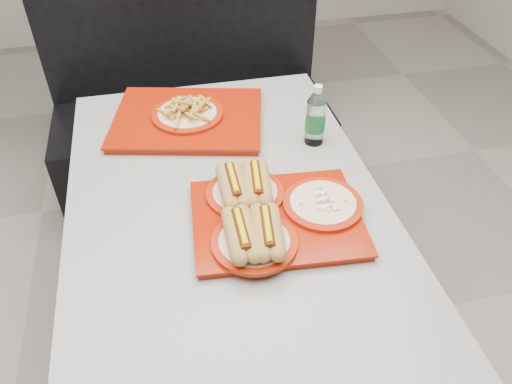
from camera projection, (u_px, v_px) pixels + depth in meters
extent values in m
plane|color=gray|center=(235.00, 347.00, 1.91)|extent=(6.00, 6.00, 0.00)
cylinder|color=black|center=(234.00, 344.00, 1.90)|extent=(0.52, 0.52, 0.05)
cylinder|color=black|center=(231.00, 284.00, 1.67)|extent=(0.11, 0.11, 0.66)
cube|color=black|center=(228.00, 214.00, 1.45)|extent=(0.92, 1.42, 0.01)
cube|color=gray|center=(227.00, 207.00, 1.44)|extent=(0.90, 1.40, 0.04)
cube|color=black|center=(196.00, 148.00, 2.52)|extent=(1.30, 0.55, 0.45)
cube|color=black|center=(180.00, 18.00, 2.32)|extent=(1.30, 0.10, 1.10)
cube|color=maroon|center=(277.00, 220.00, 1.36)|extent=(0.47, 0.38, 0.02)
cube|color=maroon|center=(277.00, 217.00, 1.35)|extent=(0.48, 0.39, 0.01)
cylinder|color=#941A04|center=(254.00, 242.00, 1.26)|extent=(0.22, 0.22, 0.01)
cylinder|color=silver|center=(254.00, 241.00, 1.26)|extent=(0.18, 0.18, 0.00)
cylinder|color=#941A04|center=(245.00, 193.00, 1.41)|extent=(0.22, 0.22, 0.01)
cylinder|color=silver|center=(245.00, 191.00, 1.40)|extent=(0.18, 0.18, 0.00)
cylinder|color=#941A04|center=(323.00, 204.00, 1.37)|extent=(0.22, 0.22, 0.01)
cylinder|color=silver|center=(323.00, 202.00, 1.37)|extent=(0.18, 0.18, 0.00)
cube|color=maroon|center=(188.00, 121.00, 1.73)|extent=(0.57, 0.49, 0.02)
cube|color=maroon|center=(188.00, 117.00, 1.72)|extent=(0.58, 0.50, 0.01)
cylinder|color=#941A04|center=(187.00, 114.00, 1.72)|extent=(0.25, 0.25, 0.01)
cylinder|color=silver|center=(187.00, 113.00, 1.71)|extent=(0.20, 0.20, 0.01)
cylinder|color=silver|center=(315.00, 122.00, 1.60)|extent=(0.06, 0.06, 0.15)
cylinder|color=#165825|center=(315.00, 124.00, 1.61)|extent=(0.07, 0.07, 0.04)
cone|color=silver|center=(317.00, 97.00, 1.54)|extent=(0.06, 0.06, 0.03)
cylinder|color=silver|center=(318.00, 89.00, 1.53)|extent=(0.03, 0.03, 0.02)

